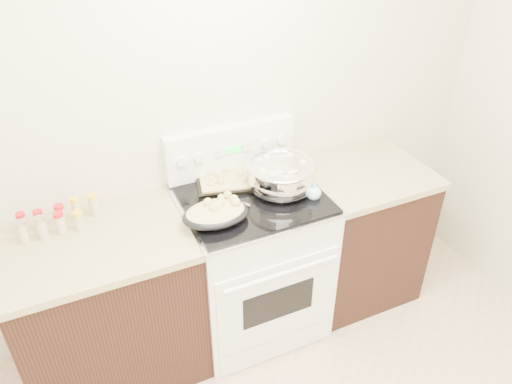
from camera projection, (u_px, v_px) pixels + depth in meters
room_shell at (375, 281)px, 1.05m from camera, size 4.10×3.60×2.75m
counter_left at (110, 306)px, 2.66m from camera, size 0.93×0.67×0.92m
counter_right at (355, 231)px, 3.20m from camera, size 0.73×0.67×0.92m
kitchen_range at (252, 259)px, 2.92m from camera, size 0.78×0.73×1.22m
mixing_bowl at (281, 177)px, 2.67m from camera, size 0.37×0.37×0.21m
roasting_pan at (216, 212)px, 2.46m from camera, size 0.35×0.26×0.11m
baking_sheet at (231, 179)px, 2.78m from camera, size 0.45×0.37×0.06m
wooden_spoon at (225, 206)px, 2.58m from camera, size 0.17×0.22×0.04m
blue_ladle at (313, 191)px, 2.65m from camera, size 0.12×0.27×0.10m
spice_jars at (57, 219)px, 2.44m from camera, size 0.39×0.14×0.13m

